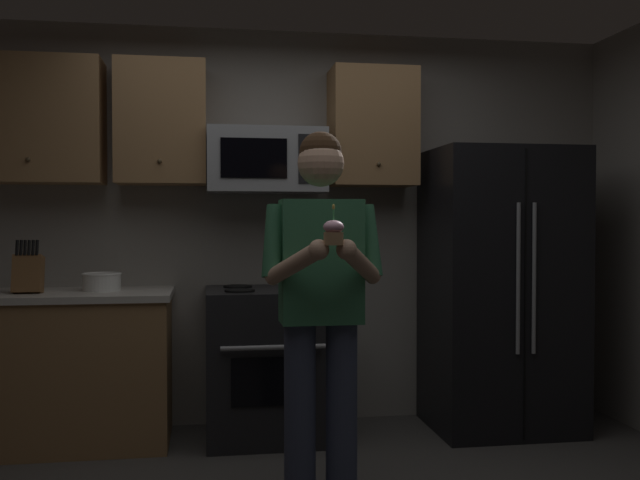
{
  "coord_description": "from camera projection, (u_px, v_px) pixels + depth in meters",
  "views": [
    {
      "loc": [
        -0.52,
        -3.04,
        1.34
      ],
      "look_at": [
        0.0,
        0.28,
        1.25
      ],
      "focal_mm": 40.09,
      "sensor_mm": 36.0,
      "label": 1
    }
  ],
  "objects": [
    {
      "name": "person",
      "position": [
        321.0,
        294.0,
        3.35
      ],
      "size": [
        0.6,
        0.48,
        1.76
      ],
      "color": "#383F59",
      "rests_on": "ground"
    },
    {
      "name": "cabinet_row_upper",
      "position": [
        174.0,
        124.0,
        4.46
      ],
      "size": [
        2.78,
        0.36,
        0.76
      ],
      "color": "#9E7247"
    },
    {
      "name": "bowl_large_white",
      "position": [
        102.0,
        281.0,
        4.3
      ],
      "size": [
        0.23,
        0.23,
        0.11
      ],
      "color": "white",
      "rests_on": "counter_left"
    },
    {
      "name": "oven_range",
      "position": [
        268.0,
        363.0,
        4.42
      ],
      "size": [
        0.76,
        0.7,
        0.93
      ],
      "color": "black",
      "rests_on": "ground"
    },
    {
      "name": "counter_left",
      "position": [
        49.0,
        369.0,
        4.24
      ],
      "size": [
        1.44,
        0.66,
        0.92
      ],
      "color": "#9E7247",
      "rests_on": "ground"
    },
    {
      "name": "cupcake",
      "position": [
        334.0,
        232.0,
        3.02
      ],
      "size": [
        0.09,
        0.09,
        0.17
      ],
      "color": "#A87F56"
    },
    {
      "name": "knife_block",
      "position": [
        28.0,
        273.0,
        4.16
      ],
      "size": [
        0.16,
        0.15,
        0.32
      ],
      "color": "brown",
      "rests_on": "counter_left"
    },
    {
      "name": "microwave",
      "position": [
        266.0,
        161.0,
        4.51
      ],
      "size": [
        0.74,
        0.41,
        0.4
      ],
      "color": "#9EA0A5"
    },
    {
      "name": "wall_back",
      "position": [
        285.0,
        227.0,
        4.81
      ],
      "size": [
        4.4,
        0.1,
        2.6
      ],
      "primitive_type": "cube",
      "color": "gray",
      "rests_on": "ground"
    },
    {
      "name": "refrigerator",
      "position": [
        500.0,
        289.0,
        4.61
      ],
      "size": [
        0.9,
        0.75,
        1.8
      ],
      "color": "black",
      "rests_on": "ground"
    }
  ]
}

